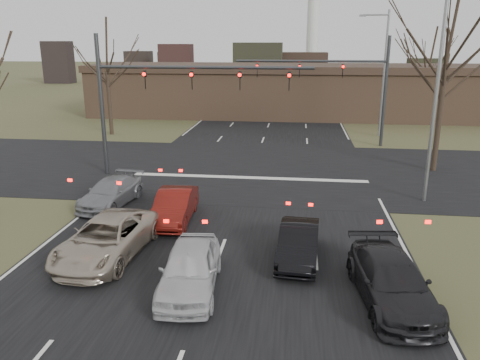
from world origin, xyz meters
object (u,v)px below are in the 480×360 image
object	(u,v)px
car_red_ahead	(174,206)
mast_arm_near	(156,88)
building	(292,90)
car_silver_suv	(107,239)
car_charcoal_sedan	(392,281)
car_black_hatch	(299,243)
streetlight_right_far	(382,67)
mast_arm_far	(347,78)
car_white_sedan	(190,268)
car_grey_ahead	(111,192)
streetlight_right_near	(433,86)

from	to	relation	value
car_red_ahead	mast_arm_near	bearing A→B (deg)	108.21
building	car_silver_suv	world-z (taller)	building
car_charcoal_sedan	car_red_ahead	distance (m)	9.90
mast_arm_near	car_black_hatch	distance (m)	13.81
streetlight_right_far	car_black_hatch	size ratio (longest dim) A/B	2.57
mast_arm_near	car_charcoal_sedan	size ratio (longest dim) A/B	2.55
car_silver_suv	streetlight_right_far	bearing A→B (deg)	66.01
mast_arm_far	car_silver_suv	bearing A→B (deg)	-115.96
car_white_sedan	building	bearing A→B (deg)	81.52
building	streetlight_right_far	xyz separation A→B (m)	(7.32, -11.00, 2.92)
streetlight_right_far	car_grey_ahead	xyz separation A→B (m)	(-15.37, -19.42, -4.96)
car_grey_ahead	car_charcoal_sedan	bearing A→B (deg)	-25.16
car_black_hatch	car_red_ahead	xyz separation A→B (m)	(-5.35, 3.15, 0.05)
car_charcoal_sedan	car_grey_ahead	distance (m)	13.82
streetlight_right_far	car_black_hatch	xyz separation A→B (m)	(-6.46, -24.28, -4.95)
streetlight_right_near	streetlight_right_far	distance (m)	17.01
building	streetlight_right_near	bearing A→B (deg)	-76.31
car_charcoal_sedan	car_grey_ahead	bearing A→B (deg)	140.59
streetlight_right_far	car_grey_ahead	size ratio (longest dim) A/B	2.31
car_black_hatch	car_grey_ahead	world-z (taller)	car_black_hatch
building	streetlight_right_far	bearing A→B (deg)	-56.35
mast_arm_far	car_charcoal_sedan	xyz separation A→B (m)	(-0.57, -22.83, -4.33)
mast_arm_far	car_white_sedan	size ratio (longest dim) A/B	2.58
car_charcoal_sedan	mast_arm_near	bearing A→B (deg)	123.24
car_silver_suv	car_black_hatch	xyz separation A→B (m)	(6.86, 0.64, -0.08)
car_white_sedan	mast_arm_far	bearing A→B (deg)	68.99
streetlight_right_far	car_red_ahead	bearing A→B (deg)	-119.19
mast_arm_near	car_silver_suv	xyz separation A→B (m)	(1.23, -10.92, -4.35)
car_black_hatch	car_red_ahead	size ratio (longest dim) A/B	0.93
mast_arm_near	car_charcoal_sedan	distance (m)	17.36
car_grey_ahead	car_silver_suv	bearing A→B (deg)	-62.29
mast_arm_far	car_white_sedan	world-z (taller)	mast_arm_far
car_silver_suv	building	bearing A→B (deg)	84.66
car_grey_ahead	car_white_sedan	bearing A→B (deg)	-45.92
streetlight_right_near	car_red_ahead	size ratio (longest dim) A/B	2.40
mast_arm_near	car_black_hatch	size ratio (longest dim) A/B	3.12
streetlight_right_far	car_black_hatch	world-z (taller)	streetlight_right_far
car_charcoal_sedan	car_silver_suv	bearing A→B (deg)	161.77
mast_arm_near	car_silver_suv	world-z (taller)	mast_arm_near
mast_arm_near	streetlight_right_far	bearing A→B (deg)	43.89
streetlight_right_near	car_grey_ahead	world-z (taller)	streetlight_right_near
mast_arm_far	car_black_hatch	xyz separation A→B (m)	(-3.32, -20.28, -4.38)
car_white_sedan	car_charcoal_sedan	xyz separation A→B (m)	(6.11, 0.00, -0.04)
streetlight_right_far	mast_arm_near	bearing A→B (deg)	-136.11
mast_arm_near	car_white_sedan	distance (m)	14.35
mast_arm_far	streetlight_right_near	size ratio (longest dim) A/B	1.11
building	mast_arm_near	world-z (taller)	mast_arm_near
mast_arm_far	mast_arm_near	bearing A→B (deg)	-138.78
building	car_silver_suv	xyz separation A→B (m)	(-6.00, -35.92, -1.94)
building	car_charcoal_sedan	bearing A→B (deg)	-84.54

